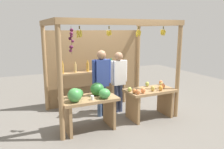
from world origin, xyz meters
name	(u,v)px	position (x,y,z in m)	size (l,w,h in m)	color
ground_plane	(109,113)	(0.00, 0.00, 0.00)	(12.00, 12.00, 0.00)	slate
market_stall	(102,59)	(-0.01, 0.40, 1.36)	(2.93, 1.92, 2.33)	#99754C
fruit_counter_left	(89,100)	(-0.78, -0.70, 0.65)	(1.18, 0.66, 0.99)	#99754C
fruit_counter_right	(150,96)	(0.77, -0.68, 0.53)	(1.19, 0.65, 0.85)	#99754C
bottle_shelf_unit	(95,78)	(-0.13, 0.68, 0.79)	(1.87, 0.22, 1.36)	#99754C
vendor_man	(102,77)	(-0.24, -0.10, 0.99)	(0.48, 0.22, 1.64)	#41577C
vendor_woman	(119,77)	(0.26, -0.02, 0.93)	(0.48, 0.21, 1.56)	#38415F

